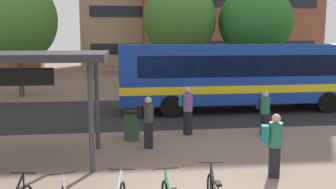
% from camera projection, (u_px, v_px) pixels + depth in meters
% --- Properties ---
extents(bus_lane_asphalt, '(80.00, 7.20, 0.01)m').
position_uv_depth(bus_lane_asphalt, '(150.00, 112.00, 17.99)').
color(bus_lane_asphalt, '#232326').
rests_on(bus_lane_asphalt, ground).
extents(city_bus, '(12.06, 2.72, 3.20)m').
position_uv_depth(city_bus, '(245.00, 74.00, 18.29)').
color(city_bus, '#14389E').
rests_on(city_bus, ground).
extents(transit_shelter, '(5.66, 3.00, 3.14)m').
position_uv_depth(transit_shelter, '(3.00, 60.00, 10.37)').
color(transit_shelter, '#38383D').
rests_on(transit_shelter, ground).
extents(commuter_black_pack_1, '(0.58, 0.43, 1.68)m').
position_uv_depth(commuter_black_pack_1, '(147.00, 119.00, 12.10)').
color(commuter_black_pack_1, black).
rests_on(commuter_black_pack_1, ground).
extents(commuter_teal_pack_2, '(0.58, 0.43, 1.66)m').
position_uv_depth(commuter_teal_pack_2, '(274.00, 141.00, 9.56)').
color(commuter_teal_pack_2, black).
rests_on(commuter_teal_pack_2, ground).
extents(commuter_teal_pack_4, '(0.54, 0.60, 1.76)m').
position_uv_depth(commuter_teal_pack_4, '(187.00, 107.00, 13.78)').
color(commuter_teal_pack_4, black).
rests_on(commuter_teal_pack_4, ground).
extents(commuter_navy_pack_5, '(0.43, 0.58, 1.62)m').
position_uv_depth(commuter_navy_pack_5, '(264.00, 110.00, 13.76)').
color(commuter_navy_pack_5, black).
rests_on(commuter_navy_pack_5, ground).
extents(trash_bin, '(0.55, 0.55, 1.03)m').
position_uv_depth(trash_bin, '(132.00, 125.00, 13.15)').
color(trash_bin, '#284C2D').
rests_on(trash_bin, ground).
extents(street_tree_0, '(4.83, 4.83, 6.87)m').
position_uv_depth(street_tree_0, '(255.00, 21.00, 24.69)').
color(street_tree_0, brown).
rests_on(street_tree_0, ground).
extents(street_tree_1, '(4.58, 4.58, 7.04)m').
position_uv_depth(street_tree_1, '(17.00, 20.00, 22.09)').
color(street_tree_1, brown).
rests_on(street_tree_1, ground).
extents(street_tree_3, '(4.69, 4.69, 7.16)m').
position_uv_depth(street_tree_3, '(180.00, 20.00, 24.48)').
color(street_tree_3, brown).
rests_on(street_tree_3, ground).
extents(building_centre_block, '(16.55, 10.57, 11.40)m').
position_uv_depth(building_centre_block, '(157.00, 18.00, 44.00)').
color(building_centre_block, tan).
rests_on(building_centre_block, ground).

